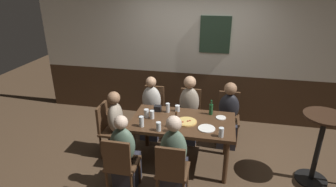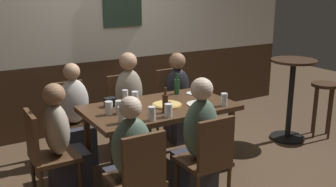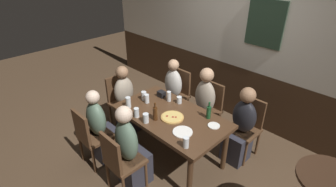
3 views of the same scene
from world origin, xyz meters
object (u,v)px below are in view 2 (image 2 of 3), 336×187
person_left_near (130,171)px  person_mid_far (131,110)px  chair_left_near (139,176)px  person_left_far (76,122)px  highball_clear (109,109)px  side_bar_table (291,93)px  plate_white_large (198,104)px  person_mid_near (197,150)px  beer_glass_half (152,114)px  beer_bottle_green (177,86)px  plate_white_small (193,93)px  chair_mid_near (208,157)px  bar_stool (324,95)px  beer_glass_tall (122,116)px  chair_head_west (46,152)px  chair_left_far (71,116)px  person_right_far (179,103)px  dining_table (160,114)px  pint_glass_amber (135,97)px  pizza (167,105)px  pint_glass_stout (224,100)px  chair_mid_far (125,107)px  pint_glass_pale (168,111)px  chair_right_far (172,99)px  condiment_caddy (110,102)px  person_head_west (64,150)px  beer_bottle_brown (165,103)px

person_left_near → person_mid_far: bearing=63.9°
chair_left_near → person_left_far: (0.00, 1.54, -0.02)m
highball_clear → side_bar_table: bearing=-1.0°
chair_left_near → plate_white_large: size_ratio=3.62×
person_mid_near → beer_glass_half: bearing=130.2°
beer_bottle_green → plate_white_small: size_ratio=1.58×
chair_mid_near → bar_stool: chair_mid_near is taller
person_left_far → bar_stool: 3.15m
beer_glass_tall → chair_head_west: bearing=155.7°
chair_left_near → plate_white_large: chair_left_near is taller
chair_left_far → person_right_far: 1.36m
dining_table → chair_left_near: 1.10m
chair_head_west → pint_glass_amber: (1.05, 0.30, 0.29)m
pizza → bar_stool: bearing=-3.9°
person_left_near → highball_clear: person_left_near is taller
chair_left_near → beer_glass_tall: beer_glass_tall is taller
chair_left_near → pint_glass_stout: chair_left_near is taller
beer_bottle_green → bar_stool: (1.95, -0.49, -0.27)m
highball_clear → bar_stool: 2.92m
chair_mid_far → pint_glass_pale: (-0.10, -1.20, 0.30)m
beer_glass_half → person_mid_far: bearing=74.8°
chair_right_far → condiment_caddy: 1.30m
pizza → side_bar_table: 1.84m
dining_table → chair_left_near: size_ratio=1.74×
chair_mid_far → chair_mid_near: 1.70m
pint_glass_pale → plate_white_large: (0.47, 0.18, -0.05)m
plate_white_large → chair_right_far: bearing=73.2°
person_head_west → pint_glass_amber: size_ratio=11.11×
person_head_west → condiment_caddy: person_head_west is taller
person_head_west → condiment_caddy: (0.58, 0.24, 0.31)m
person_right_far → plate_white_large: person_right_far is taller
chair_mid_far → person_head_west: person_head_west is taller
plate_white_large → pizza: bearing=156.9°
beer_glass_tall → pint_glass_amber: beer_glass_tall is taller
chair_left_far → beer_bottle_green: beer_bottle_green is taller
beer_glass_half → chair_right_far: bearing=51.5°
pint_glass_pale → highball_clear: bearing=142.7°
chair_mid_far → pint_glass_amber: (-0.13, -0.55, 0.29)m
chair_mid_far → chair_left_far: size_ratio=1.00×
highball_clear → bar_stool: (2.90, -0.19, -0.23)m
plate_white_small → condiment_caddy: 1.00m
dining_table → chair_left_far: bearing=128.5°
person_left_far → person_right_far: person_left_far is taller
chair_mid_far → beer_bottle_brown: size_ratio=3.51×
chair_mid_far → pint_glass_stout: size_ratio=6.65×
person_mid_far → pizza: person_mid_far is taller
beer_glass_tall → beer_glass_half: (0.27, -0.07, -0.01)m
condiment_caddy → person_mid_far: bearing=45.2°
chair_right_far → person_mid_far: (-0.68, -0.16, 0.01)m
person_head_west → pizza: 1.12m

